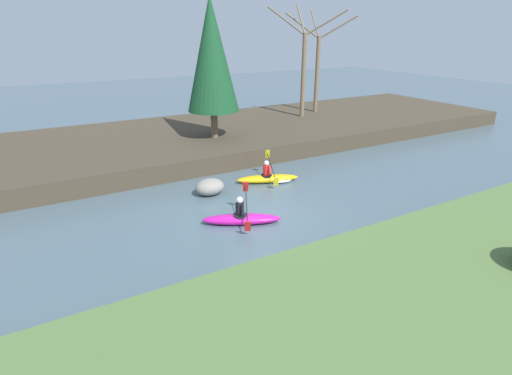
% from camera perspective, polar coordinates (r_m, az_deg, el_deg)
% --- Properties ---
extents(ground_plane, '(90.00, 90.00, 0.00)m').
position_cam_1_polar(ground_plane, '(14.28, 0.72, -4.39)').
color(ground_plane, '#4C606B').
extents(riverbank_near, '(44.00, 7.83, 0.54)m').
position_cam_1_polar(riverbank_near, '(9.72, 22.95, -18.55)').
color(riverbank_near, '#56753D').
rests_on(riverbank_near, ground).
extents(riverbank_far, '(44.00, 9.92, 0.87)m').
position_cam_1_polar(riverbank_far, '(22.76, -11.97, 6.36)').
color(riverbank_far, '#473D2D').
rests_on(riverbank_far, ground).
extents(conifer_tree_mid_left, '(2.65, 2.65, 7.01)m').
position_cam_1_polar(conifer_tree_mid_left, '(21.03, -6.35, 18.31)').
color(conifer_tree_mid_left, brown).
rests_on(conifer_tree_mid_left, riverbank_far).
extents(bare_tree_mid_upstream, '(3.80, 3.76, 6.92)m').
position_cam_1_polar(bare_tree_mid_upstream, '(26.72, 6.80, 16.96)').
color(bare_tree_mid_upstream, '#7A664C').
rests_on(bare_tree_mid_upstream, riverbank_far).
extents(bare_tree_mid_downstream, '(3.65, 3.60, 6.62)m').
position_cam_1_polar(bare_tree_mid_downstream, '(28.51, 8.75, 16.87)').
color(bare_tree_mid_downstream, '#7A664C').
rests_on(bare_tree_mid_downstream, riverbank_far).
extents(kayaker_lead, '(2.74, 2.01, 1.20)m').
position_cam_1_polar(kayaker_lead, '(17.52, 2.02, 1.38)').
color(kayaker_lead, yellow).
rests_on(kayaker_lead, ground).
extents(kayaker_middle, '(2.69, 1.94, 1.20)m').
position_cam_1_polar(kayaker_middle, '(13.80, -1.99, -4.35)').
color(kayaker_middle, '#C61999').
rests_on(kayaker_middle, ground).
extents(boulder_midstream, '(1.19, 0.93, 0.67)m').
position_cam_1_polar(boulder_midstream, '(16.24, -6.62, 0.09)').
color(boulder_midstream, gray).
rests_on(boulder_midstream, ground).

